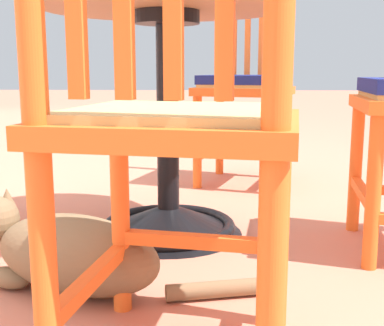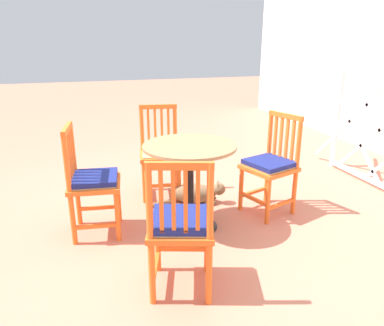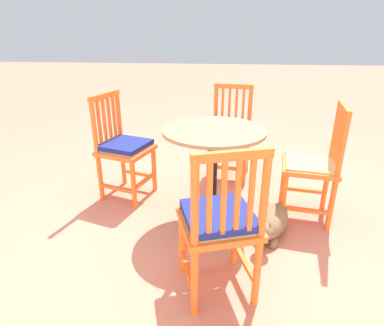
{
  "view_description": "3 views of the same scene",
  "coord_description": "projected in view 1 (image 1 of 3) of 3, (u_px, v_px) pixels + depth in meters",
  "views": [
    {
      "loc": [
        -1.58,
        0.05,
        0.53
      ],
      "look_at": [
        -0.01,
        0.12,
        0.24
      ],
      "focal_mm": 47.46,
      "sensor_mm": 36.0,
      "label": 1
    },
    {
      "loc": [
        2.77,
        -0.62,
        1.54
      ],
      "look_at": [
        -0.15,
        0.27,
        0.52
      ],
      "focal_mm": 34.73,
      "sensor_mm": 36.0,
      "label": 2
    },
    {
      "loc": [
        -0.06,
        2.45,
        1.4
      ],
      "look_at": [
        0.18,
        0.15,
        0.43
      ],
      "focal_mm": 30.0,
      "sensor_mm": 36.0,
      "label": 3
    }
  ],
  "objects": [
    {
      "name": "orange_chair_at_corner",
      "position": [
        246.0,
        88.0,
        2.34
      ],
      "size": [
        0.5,
        0.5,
        0.91
      ],
      "color": "orange",
      "rests_on": "ground_plane"
    },
    {
      "name": "orange_chair_tucked_in",
      "position": [
        174.0,
        127.0,
        0.83
      ],
      "size": [
        0.46,
        0.46,
        0.91
      ],
      "color": "orange",
      "rests_on": "ground_plane"
    },
    {
      "name": "cafe_table",
      "position": [
        168.0,
        147.0,
        1.61
      ],
      "size": [
        0.76,
        0.76,
        0.73
      ],
      "color": "black",
      "rests_on": "ground_plane"
    },
    {
      "name": "ground_plane",
      "position": [
        230.0,
        235.0,
        1.64
      ],
      "size": [
        24.0,
        24.0,
        0.0
      ],
      "primitive_type": "plane",
      "color": "#C6755B"
    },
    {
      "name": "tabby_cat",
      "position": [
        64.0,
        252.0,
        1.22
      ],
      "size": [
        0.35,
        0.74,
        0.23
      ],
      "color": "brown",
      "rests_on": "ground_plane"
    }
  ]
}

